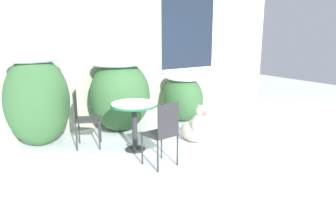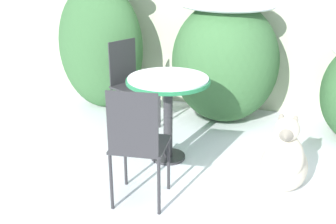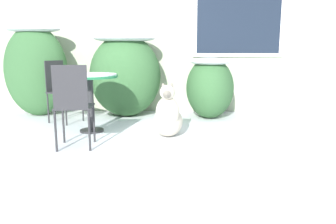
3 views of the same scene
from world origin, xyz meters
The scene contains 9 objects.
ground_plane centered at (0.00, 0.00, 0.00)m, with size 16.00×16.00×0.00m, color white.
house_wall centered at (0.12, 2.20, 1.52)m, with size 8.00×0.10×3.01m.
shrub_left centered at (-1.75, 1.73, 0.77)m, with size 1.03×0.64×1.46m.
shrub_middle centered at (-0.29, 1.74, 0.69)m, with size 1.14×0.95×1.31m.
shrub_right centered at (1.06, 1.64, 0.51)m, with size 0.75×0.98×0.95m.
patio_table centered at (-0.58, 0.66, 0.63)m, with size 0.72×0.72×0.76m.
patio_chair_near_table centered at (-1.18, 1.26, 0.51)m, with size 0.51×0.51×0.92m.
patio_chair_far_side centered at (-0.56, -0.11, 0.51)m, with size 0.43×0.43×0.92m.
dog centered at (0.44, 0.43, 0.24)m, with size 0.38×0.73×0.68m.
Camera 3 is at (0.57, -3.54, 1.06)m, focal length 35.00 mm.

